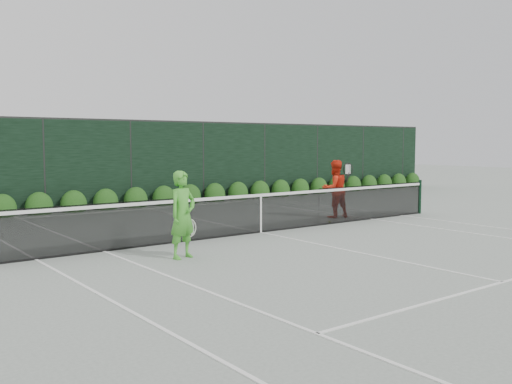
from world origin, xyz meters
TOP-DOWN VIEW (x-y plane):
  - ground at (0.00, 0.00)m, footprint 80.00×80.00m
  - tennis_net at (-0.02, 0.00)m, footprint 12.90×0.10m
  - player_woman at (-3.13, -1.56)m, footprint 0.71×0.56m
  - player_man at (3.52, 0.92)m, footprint 0.96×0.81m
  - court_lines at (0.00, 0.00)m, footprint 11.03×23.83m
  - windscreen_fence at (0.00, -2.71)m, footprint 32.00×21.07m
  - hedge_row at (-0.00, 7.15)m, footprint 31.66×0.65m
  - tennis_balls at (-0.47, 0.25)m, footprint 4.67×0.26m

SIDE VIEW (x-z plane):
  - ground at x=0.00m, z-range 0.00..0.00m
  - court_lines at x=0.00m, z-range 0.00..0.01m
  - tennis_balls at x=-0.47m, z-range 0.00..0.07m
  - hedge_row at x=0.00m, z-range -0.23..0.70m
  - tennis_net at x=-0.02m, z-range 0.00..1.07m
  - player_woman at x=-3.13m, z-range 0.00..1.71m
  - player_man at x=3.52m, z-range 0.00..1.73m
  - windscreen_fence at x=0.00m, z-range -0.02..3.04m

